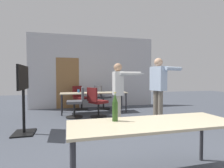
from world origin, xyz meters
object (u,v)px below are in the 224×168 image
tv_screen (23,94)px  person_right_polo (159,83)px  drink_cup (78,91)px  person_far_watching (118,88)px  office_chair_near_pushed (77,103)px  beer_bottle (115,108)px  office_chair_mid_tucked (80,99)px  office_chair_far_left (102,98)px  office_chair_side_rolled (97,103)px

tv_screen → person_right_polo: person_right_polo is taller
tv_screen → drink_cup: (1.34, 2.09, -0.12)m
person_far_watching → person_right_polo: (1.25, 0.13, 0.11)m
office_chair_near_pushed → beer_bottle: (0.28, -3.50, 0.44)m
beer_bottle → drink_cup: size_ratio=3.24×
person_far_watching → beer_bottle: (-0.74, -2.35, -0.10)m
office_chair_near_pushed → beer_bottle: beer_bottle is taller
drink_cup → beer_bottle: bearing=-87.6°
beer_bottle → person_far_watching: bearing=72.5°
office_chair_mid_tucked → beer_bottle: 4.91m
person_far_watching → drink_cup: size_ratio=14.88×
office_chair_far_left → drink_cup: size_ratio=8.59×
office_chair_mid_tucked → drink_cup: office_chair_mid_tucked is taller
office_chair_side_rolled → person_right_polo: bearing=31.7°
person_far_watching → person_right_polo: person_right_polo is taller
office_chair_side_rolled → office_chair_mid_tucked: (-0.40, 1.53, -0.02)m
tv_screen → person_far_watching: size_ratio=0.93×
tv_screen → office_chair_near_pushed: tv_screen is taller
person_right_polo → beer_bottle: 3.19m
person_far_watching → office_chair_mid_tucked: person_far_watching is taller
office_chair_side_rolled → office_chair_mid_tucked: bearing=163.9°
person_right_polo → office_chair_far_left: size_ratio=1.93×
beer_bottle → office_chair_mid_tucked: bearing=90.8°
office_chair_near_pushed → person_right_polo: bearing=-112.8°
person_right_polo → beer_bottle: bearing=-54.0°
office_chair_side_rolled → office_chair_far_left: bearing=131.4°
office_chair_side_rolled → drink_cup: (-0.51, 0.90, 0.33)m
office_chair_side_rolled → drink_cup: bearing=178.8°
person_far_watching → office_chair_far_left: person_far_watching is taller
person_far_watching → office_chair_mid_tucked: (-0.81, 2.54, -0.56)m
office_chair_mid_tucked → office_chair_side_rolled: bearing=67.6°
person_far_watching → office_chair_far_left: 2.37m
beer_bottle → tv_screen: bearing=124.9°
tv_screen → office_chair_far_left: 3.40m
office_chair_near_pushed → office_chair_far_left: (1.03, 1.16, -0.00)m
office_chair_near_pushed → office_chair_far_left: office_chair_near_pushed is taller
person_right_polo → office_chair_near_pushed: (-2.27, 1.01, -0.65)m
office_chair_near_pushed → beer_bottle: bearing=-174.1°
office_chair_mid_tucked → person_right_polo: bearing=93.7°
office_chair_near_pushed → office_chair_mid_tucked: 1.41m
office_chair_mid_tucked → drink_cup: bearing=43.2°
office_chair_side_rolled → office_chair_far_left: same height
office_chair_near_pushed → office_chair_far_left: bearing=-40.4°
drink_cup → office_chair_far_left: bearing=23.5°
tv_screen → drink_cup: bearing=-32.6°
office_chair_near_pushed → person_far_watching: bearing=-137.1°
tv_screen → person_right_polo: 3.53m
person_right_polo → office_chair_side_rolled: 1.99m
office_chair_near_pushed → drink_cup: office_chair_near_pushed is taller
beer_bottle → drink_cup: (-0.18, 4.26, -0.11)m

